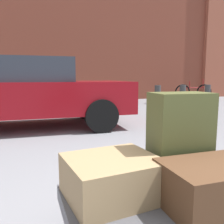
% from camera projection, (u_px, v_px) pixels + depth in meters
% --- Properties ---
extents(luggage_cart, '(1.35, 0.81, 0.34)m').
position_uv_depth(luggage_cart, '(178.00, 206.00, 1.49)').
color(luggage_cart, '#4C4C51').
rests_on(luggage_cart, ground_plane).
extents(suitcase_brown_center, '(0.55, 0.40, 0.25)m').
position_uv_depth(suitcase_brown_center, '(213.00, 186.00, 1.33)').
color(suitcase_brown_center, '#51331E').
rests_on(suitcase_brown_center, luggage_cart).
extents(suitcase_olive_rear_right, '(0.40, 0.27, 0.61)m').
position_uv_depth(suitcase_olive_rear_right, '(180.00, 138.00, 1.65)').
color(suitcase_olive_rear_right, '#4C5128').
rests_on(suitcase_olive_rear_right, luggage_cart).
extents(suitcase_tan_front_right, '(0.58, 0.52, 0.24)m').
position_uv_depth(suitcase_tan_front_right, '(112.00, 177.00, 1.46)').
color(suitcase_tan_front_right, '#9E7F56').
rests_on(suitcase_tan_front_right, luggage_cart).
extents(parked_car, '(4.39, 2.10, 1.42)m').
position_uv_depth(parked_car, '(20.00, 91.00, 4.97)').
color(parked_car, maroon).
rests_on(parked_car, ground_plane).
extents(bicycle_leaning, '(1.73, 0.47, 0.96)m').
position_uv_depth(bicycle_leaning, '(193.00, 92.00, 11.26)').
color(bicycle_leaning, black).
rests_on(bicycle_leaning, ground_plane).
extents(bollard_kerb_near, '(0.24, 0.24, 0.73)m').
position_uv_depth(bollard_kerb_near, '(129.00, 95.00, 9.26)').
color(bollard_kerb_near, '#383838').
rests_on(bollard_kerb_near, ground_plane).
extents(bollard_kerb_mid, '(0.24, 0.24, 0.73)m').
position_uv_depth(bollard_kerb_mid, '(158.00, 94.00, 9.68)').
color(bollard_kerb_mid, '#383838').
rests_on(bollard_kerb_mid, ground_plane).
extents(bollard_kerb_far, '(0.24, 0.24, 0.73)m').
position_uv_depth(bollard_kerb_far, '(183.00, 94.00, 10.08)').
color(bollard_kerb_far, '#383838').
rests_on(bollard_kerb_far, ground_plane).
extents(bollard_corner, '(0.24, 0.24, 0.73)m').
position_uv_depth(bollard_corner, '(207.00, 93.00, 10.50)').
color(bollard_corner, '#383838').
rests_on(bollard_corner, ground_plane).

